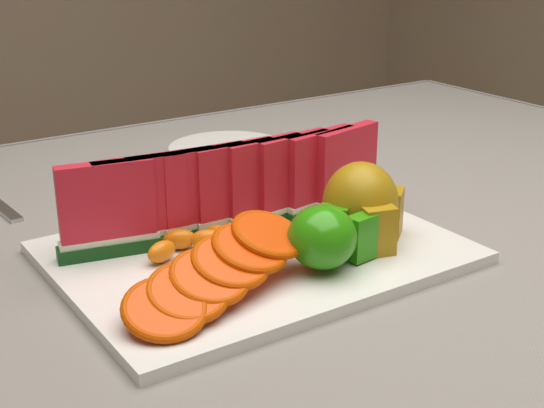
{
  "coord_description": "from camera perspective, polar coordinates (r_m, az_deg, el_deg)",
  "views": [
    {
      "loc": [
        -0.44,
        -0.67,
        1.09
      ],
      "look_at": [
        -0.03,
        -0.05,
        0.81
      ],
      "focal_mm": 50.0,
      "sensor_mm": 36.0,
      "label": 1
    }
  ],
  "objects": [
    {
      "name": "platter",
      "position": [
        0.79,
        -1.22,
        -3.67
      ],
      "size": [
        0.4,
        0.3,
        0.01
      ],
      "color": "silver",
      "rests_on": "tablecloth"
    },
    {
      "name": "orange_fan_front",
      "position": [
        0.68,
        -3.94,
        -4.9
      ],
      "size": [
        0.22,
        0.13,
        0.06
      ],
      "color": "#DE6400",
      "rests_on": "platter"
    },
    {
      "name": "pear_cluster",
      "position": [
        0.8,
        6.9,
        -0.14
      ],
      "size": [
        0.1,
        0.1,
        0.09
      ],
      "color": "#B06C08",
      "rests_on": "platter"
    },
    {
      "name": "side_plate",
      "position": [
        1.15,
        -3.32,
        4.13
      ],
      "size": [
        0.21,
        0.21,
        0.01
      ],
      "color": "silver",
      "rests_on": "tablecloth"
    },
    {
      "name": "apple_cluster",
      "position": [
        0.73,
        4.14,
        -2.44
      ],
      "size": [
        0.11,
        0.09,
        0.06
      ],
      "color": "#2E7D18",
      "rests_on": "platter"
    },
    {
      "name": "table",
      "position": [
        0.91,
        -0.44,
        -7.95
      ],
      "size": [
        1.4,
        0.9,
        0.75
      ],
      "color": "#4C3320",
      "rests_on": "ground"
    },
    {
      "name": "tangerine_segments",
      "position": [
        0.78,
        -4.17,
        -2.62
      ],
      "size": [
        0.14,
        0.07,
        0.02
      ],
      "color": "#CF6624",
      "rests_on": "platter"
    },
    {
      "name": "orange_fan_back",
      "position": [
        0.88,
        -4.47,
        0.81
      ],
      "size": [
        0.33,
        0.11,
        0.05
      ],
      "color": "#DE6400",
      "rests_on": "platter"
    },
    {
      "name": "tablecloth",
      "position": [
        0.88,
        -0.45,
        -4.38
      ],
      "size": [
        1.53,
        1.03,
        0.2
      ],
      "color": "gray",
      "rests_on": "table"
    },
    {
      "name": "watermelon_row",
      "position": [
        0.81,
        -2.76,
        1.06
      ],
      "size": [
        0.39,
        0.07,
        0.1
      ],
      "color": "#10400E",
      "rests_on": "platter"
    }
  ]
}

